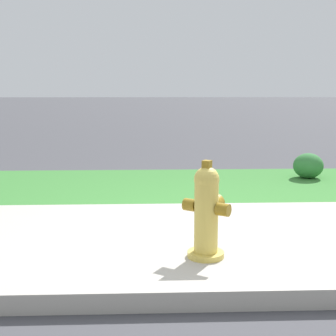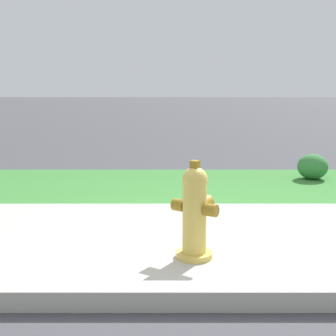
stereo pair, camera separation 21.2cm
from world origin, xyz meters
TOP-DOWN VIEW (x-y plane):
  - ground_plane at (0.00, 0.00)m, footprint 120.00×120.00m
  - sidewalk_pavement at (0.00, 0.00)m, footprint 18.00×2.26m
  - grass_verge at (0.00, 2.19)m, footprint 18.00×2.12m
  - street_curb at (0.00, -1.21)m, footprint 18.00×0.16m
  - fire_hydrant_by_grass_verge at (-0.19, -0.45)m, footprint 0.34×0.32m
  - shrub_bush_far_verge at (1.57, 2.53)m, footprint 0.40×0.40m

SIDE VIEW (x-z plane):
  - ground_plane at x=0.00m, z-range 0.00..0.00m
  - grass_verge at x=0.00m, z-range 0.00..0.01m
  - sidewalk_pavement at x=0.00m, z-range 0.00..0.01m
  - street_curb at x=0.00m, z-range 0.00..0.12m
  - shrub_bush_far_verge at x=1.57m, z-range 0.00..0.34m
  - fire_hydrant_by_grass_verge at x=-0.19m, z-range -0.01..0.70m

